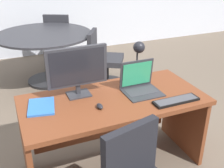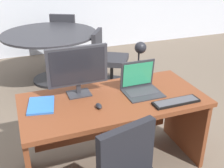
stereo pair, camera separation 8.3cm
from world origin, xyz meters
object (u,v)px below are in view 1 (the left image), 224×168
object	(u,v)px
desk	(112,116)
book	(41,107)
meeting_chair_far	(60,43)
keyboard	(176,101)
mouse	(100,106)
meeting_table	(45,45)
monitor	(77,68)
meeting_chair_near	(104,64)
desk_lamp	(139,53)
laptop	(139,82)

from	to	relation	value
desk	book	distance (m)	0.64
book	meeting_chair_far	xyz separation A→B (m)	(0.80, 2.89, -0.37)
keyboard	mouse	bearing A→B (deg)	166.59
mouse	meeting_table	xyz separation A→B (m)	(-0.03, 2.29, -0.15)
monitor	meeting_chair_far	distance (m)	2.90
mouse	meeting_chair_near	world-z (taller)	meeting_chair_near
book	meeting_chair_far	bearing A→B (deg)	74.45
meeting_table	desk	bearing A→B (deg)	-84.69
mouse	meeting_chair_near	bearing A→B (deg)	68.00
meeting_chair_far	desk	bearing A→B (deg)	-93.98
mouse	desk_lamp	xyz separation A→B (m)	(0.53, 0.36, 0.27)
laptop	meeting_chair_far	bearing A→B (deg)	91.39
desk	laptop	world-z (taller)	laptop
desk	mouse	world-z (taller)	mouse
desk	laptop	bearing A→B (deg)	3.78
meeting_chair_near	meeting_chair_far	bearing A→B (deg)	106.38
desk	keyboard	bearing A→B (deg)	-33.52
meeting_chair_far	book	bearing A→B (deg)	-105.55
meeting_table	meeting_chair_far	xyz separation A→B (m)	(0.40, 0.79, -0.23)
keyboard	mouse	xyz separation A→B (m)	(-0.63, 0.15, 0.01)
mouse	desk	bearing A→B (deg)	42.39
desk_lamp	meeting_table	distance (m)	2.05
meeting_chair_far	laptop	bearing A→B (deg)	-88.61
laptop	keyboard	distance (m)	0.38
desk_lamp	book	size ratio (longest dim) A/B	1.26
meeting_table	meeting_chair_near	size ratio (longest dim) A/B	1.69
desk	laptop	size ratio (longest dim) A/B	4.91
meeting_chair_near	monitor	bearing A→B (deg)	-118.24
monitor	book	size ratio (longest dim) A/B	1.68
desk	meeting_table	distance (m)	2.15
monitor	laptop	world-z (taller)	monitor
desk	desk_lamp	distance (m)	0.64
desk	meeting_chair_far	distance (m)	2.94
meeting_chair_far	desk_lamp	bearing A→B (deg)	-86.72
meeting_chair_far	meeting_table	bearing A→B (deg)	-116.92
keyboard	desk_lamp	size ratio (longest dim) A/B	1.03
book	meeting_chair_near	bearing A→B (deg)	54.45
keyboard	mouse	distance (m)	0.64
meeting_table	keyboard	bearing A→B (deg)	-74.92
keyboard	meeting_chair_far	bearing A→B (deg)	94.51
monitor	meeting_chair_near	xyz separation A→B (m)	(0.83, 1.54, -0.64)
meeting_chair_far	monitor	bearing A→B (deg)	-99.39
meeting_chair_near	laptop	bearing A→B (deg)	-100.14
laptop	mouse	world-z (taller)	laptop
desk	keyboard	size ratio (longest dim) A/B	3.91
laptop	desk_lamp	bearing A→B (deg)	65.63
desk_lamp	meeting_chair_far	xyz separation A→B (m)	(-0.16, 2.72, -0.65)
mouse	book	world-z (taller)	mouse
meeting_table	meeting_chair_near	distance (m)	0.93
keyboard	book	xyz separation A→B (m)	(-1.06, 0.34, -0.00)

